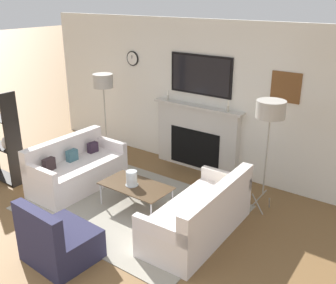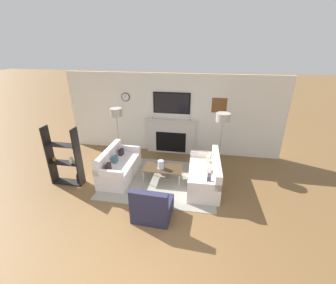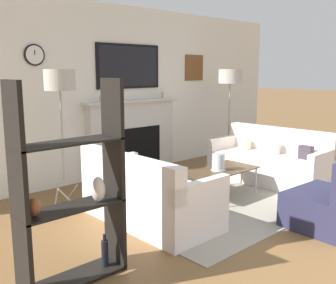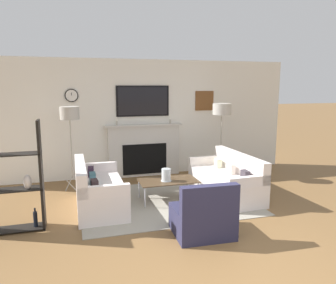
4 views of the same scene
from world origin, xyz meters
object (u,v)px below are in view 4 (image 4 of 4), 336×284
(floor_lamp_left, at_px, (70,115))
(shelf_unit, at_px, (12,182))
(floor_lamp_right, at_px, (222,110))
(armchair, at_px, (203,218))
(hurricane_candle, at_px, (166,176))
(coffee_table, at_px, (168,181))
(couch_left, at_px, (98,192))
(couch_right, at_px, (227,181))

(floor_lamp_left, relative_size, shelf_unit, 1.05)
(floor_lamp_left, relative_size, floor_lamp_right, 1.00)
(armchair, relative_size, hurricane_candle, 3.65)
(coffee_table, distance_m, floor_lamp_right, 2.26)
(coffee_table, height_order, floor_lamp_left, floor_lamp_left)
(shelf_unit, bearing_deg, armchair, -19.45)
(couch_left, distance_m, armchair, 2.01)
(couch_left, relative_size, armchair, 1.93)
(couch_left, xyz_separation_m, coffee_table, (1.29, 0.05, 0.06))
(coffee_table, xyz_separation_m, floor_lamp_left, (-1.69, 1.09, 1.19))
(couch_left, bearing_deg, floor_lamp_left, 109.59)
(armchair, bearing_deg, coffee_table, 92.47)
(couch_right, relative_size, floor_lamp_left, 1.06)
(armchair, bearing_deg, floor_lamp_right, 60.04)
(floor_lamp_left, distance_m, floor_lamp_right, 3.27)
(couch_left, distance_m, shelf_unit, 1.43)
(hurricane_candle, bearing_deg, shelf_unit, -166.73)
(hurricane_candle, bearing_deg, floor_lamp_left, 145.67)
(armchair, height_order, floor_lamp_right, floor_lamp_right)
(couch_right, distance_m, floor_lamp_right, 1.76)
(coffee_table, height_order, shelf_unit, shelf_unit)
(couch_left, xyz_separation_m, armchair, (1.35, -1.48, -0.03))
(couch_right, relative_size, hurricane_candle, 7.88)
(floor_lamp_right, bearing_deg, coffee_table, -145.28)
(hurricane_candle, xyz_separation_m, shelf_unit, (-2.47, -0.58, 0.26))
(couch_left, bearing_deg, couch_right, 0.05)
(floor_lamp_left, height_order, shelf_unit, floor_lamp_left)
(hurricane_candle, xyz_separation_m, floor_lamp_right, (1.62, 1.12, 1.08))
(hurricane_candle, relative_size, floor_lamp_right, 0.13)
(couch_left, bearing_deg, hurricane_candle, 0.76)
(floor_lamp_right, bearing_deg, couch_right, -109.40)
(coffee_table, distance_m, hurricane_candle, 0.14)
(shelf_unit, bearing_deg, coffee_table, 13.67)
(couch_right, bearing_deg, floor_lamp_left, 158.37)
(shelf_unit, bearing_deg, hurricane_candle, 13.27)
(hurricane_candle, bearing_deg, couch_left, -179.24)
(armchair, bearing_deg, hurricane_candle, 94.38)
(couch_left, relative_size, floor_lamp_right, 0.94)
(floor_lamp_left, bearing_deg, floor_lamp_right, -0.00)
(floor_lamp_right, xyz_separation_m, shelf_unit, (-4.10, -1.70, -0.82))
(couch_left, xyz_separation_m, couch_right, (2.46, 0.00, -0.01))
(shelf_unit, bearing_deg, couch_right, 8.74)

